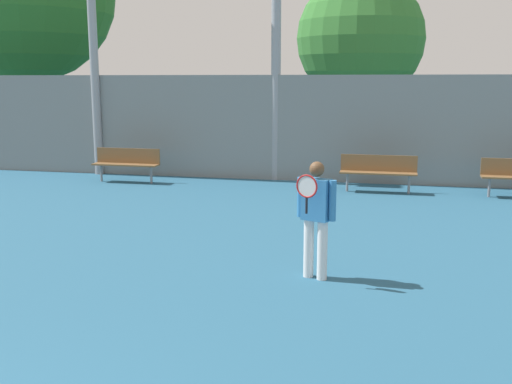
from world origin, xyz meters
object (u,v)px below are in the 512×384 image
object	(u,v)px
tennis_player	(316,213)
tree_green_broad	(360,39)
bench_adjacent_court	(378,169)
bench_courtside_far	(127,161)

from	to	relation	value
tennis_player	tree_green_broad	distance (m)	14.36
bench_adjacent_court	tree_green_broad	bearing A→B (deg)	97.43
tree_green_broad	bench_courtside_far	bearing A→B (deg)	-128.32
bench_adjacent_court	tree_green_broad	size ratio (longest dim) A/B	0.29
tennis_player	bench_adjacent_court	size ratio (longest dim) A/B	0.88
tennis_player	bench_adjacent_court	distance (m)	6.86
bench_courtside_far	tree_green_broad	world-z (taller)	tree_green_broad
tennis_player	tree_green_broad	xyz separation A→B (m)	(-0.26, 14.00, 3.18)
bench_courtside_far	bench_adjacent_court	size ratio (longest dim) A/B	0.98
tennis_player	bench_adjacent_court	world-z (taller)	tennis_player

